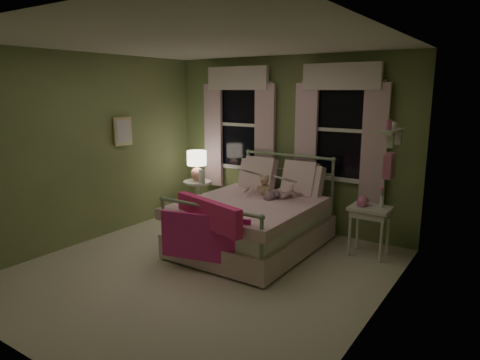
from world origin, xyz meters
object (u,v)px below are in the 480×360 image
Objects in this scene: teddy_bear at (265,187)px; table_lamp at (197,163)px; child_left at (254,171)px; child_right at (289,175)px; nightstand_left at (198,195)px; nightstand_right at (370,214)px; bed at (254,220)px.

table_lamp is at bearing 168.22° from teddy_bear.
teddy_bear is 1.49m from table_lamp.
teddy_bear is at bearing 132.36° from child_left.
child_right reaches higher than teddy_bear.
nightstand_left is at bearing 20.48° from child_right.
nightstand_right is (1.37, 0.32, -0.24)m from teddy_bear.
child_right is at bearing -171.71° from nightstand_right.
nightstand_left is 2.82m from nightstand_right.
teddy_bear is at bearing -166.97° from nightstand_right.
teddy_bear reaches higher than nightstand_right.
nightstand_right is at bearing 0.31° from table_lamp.
nightstand_left is (-1.45, 0.30, -0.37)m from teddy_bear.
bed is at bearing 81.63° from child_right.
teddy_bear is at bearing 54.73° from child_right.
child_left is at bearing 123.60° from bed.
bed is at bearing 105.46° from child_left.
child_left is at bearing -174.50° from nightstand_right.
teddy_bear is 0.47× the size of nightstand_right.
child_left is at bearing 25.23° from child_right.
nightstand_left is at bearing 116.57° from table_lamp.
table_lamp is at bearing -25.16° from child_left.
bed is 3.18× the size of nightstand_right.
nightstand_right is (1.65, 0.16, -0.41)m from child_left.
teddy_bear is (-0.28, -0.16, -0.18)m from child_right.
nightstand_left is 0.54m from table_lamp.
table_lamp is 0.75× the size of nightstand_right.
child_left is 1.71m from nightstand_right.
nightstand_right is at bearing -146.47° from child_right.
bed is 0.49m from teddy_bear.
bed reaches higher than table_lamp.
table_lamp is (0.00, -0.00, 0.54)m from nightstand_left.
child_right is 1.67× the size of table_lamp.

